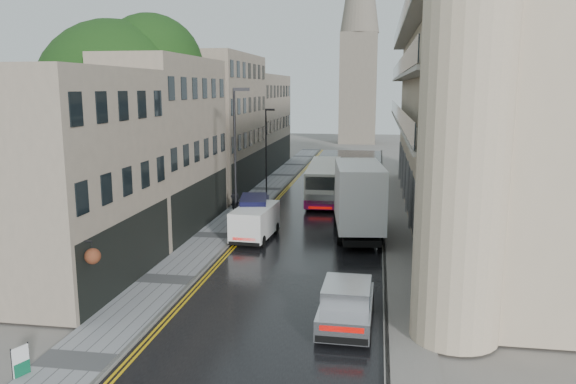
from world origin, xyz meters
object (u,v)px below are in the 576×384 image
(lamp_post_near, at_px, (235,162))
(estate_sign, at_px, (21,361))
(white_lorry, at_px, (339,206))
(navy_van, at_px, (239,219))
(tree_far, at_px, (188,123))
(cream_bus, at_px, (308,188))
(pedestrian, at_px, (235,200))
(lamp_post_far, at_px, (266,153))
(silver_hatchback, at_px, (318,318))
(white_van, at_px, (233,228))
(tree_near, at_px, (116,124))

(lamp_post_near, distance_m, estate_sign, 19.28)
(white_lorry, relative_size, navy_van, 1.88)
(tree_far, bearing_deg, cream_bus, -19.57)
(white_lorry, bearing_deg, navy_van, 169.29)
(cream_bus, relative_size, pedestrian, 5.89)
(tree_far, distance_m, lamp_post_far, 7.28)
(silver_hatchback, distance_m, estate_sign, 10.06)
(navy_van, bearing_deg, tree_far, 109.16)
(cream_bus, relative_size, white_van, 2.34)
(estate_sign, bearing_deg, white_lorry, 85.44)
(silver_hatchback, xyz_separation_m, navy_van, (-6.36, 13.45, 0.35))
(silver_hatchback, xyz_separation_m, pedestrian, (-8.28, 19.97, 0.17))
(cream_bus, relative_size, silver_hatchback, 2.39)
(pedestrian, xyz_separation_m, lamp_post_near, (1.48, -5.52, 3.60))
(white_van, height_order, pedestrian, white_van)
(silver_hatchback, height_order, pedestrian, pedestrian)
(white_van, distance_m, lamp_post_far, 15.63)
(silver_hatchback, xyz_separation_m, estate_sign, (-9.11, -4.26, -0.26))
(silver_hatchback, height_order, white_van, white_van)
(pedestrian, height_order, lamp_post_far, lamp_post_far)
(pedestrian, xyz_separation_m, lamp_post_far, (0.88, 7.28, 2.74))
(tree_near, distance_m, tree_far, 13.02)
(silver_hatchback, bearing_deg, estate_sign, -153.87)
(silver_hatchback, height_order, estate_sign, silver_hatchback)
(navy_van, xyz_separation_m, estate_sign, (-2.75, -17.70, -0.62))
(white_lorry, relative_size, estate_sign, 9.09)
(navy_van, bearing_deg, lamp_post_far, 83.90)
(navy_van, bearing_deg, lamp_post_near, 103.19)
(tree_far, bearing_deg, navy_van, -60.42)
(white_van, xyz_separation_m, lamp_post_far, (-1.04, 15.36, 2.71))
(lamp_post_near, bearing_deg, white_lorry, -27.16)
(tree_far, relative_size, estate_sign, 12.72)
(tree_far, height_order, white_van, tree_far)
(cream_bus, distance_m, lamp_post_far, 5.97)
(lamp_post_near, relative_size, lamp_post_far, 1.24)
(cream_bus, xyz_separation_m, lamp_post_near, (-3.44, -9.04, 3.14))
(cream_bus, relative_size, navy_van, 2.30)
(white_lorry, height_order, lamp_post_near, lamp_post_near)
(cream_bus, bearing_deg, tree_far, 157.87)
(silver_hatchback, xyz_separation_m, lamp_post_far, (-7.40, 27.25, 2.91))
(tree_near, distance_m, white_van, 10.39)
(white_van, height_order, estate_sign, white_van)
(tree_near, relative_size, lamp_post_near, 1.54)
(pedestrian, distance_m, estate_sign, 24.25)
(lamp_post_near, bearing_deg, white_van, -95.19)
(lamp_post_near, bearing_deg, navy_van, -81.32)
(white_lorry, height_order, silver_hatchback, white_lorry)
(white_van, height_order, navy_van, navy_van)
(cream_bus, bearing_deg, estate_sign, -104.27)
(silver_hatchback, bearing_deg, cream_bus, 99.20)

